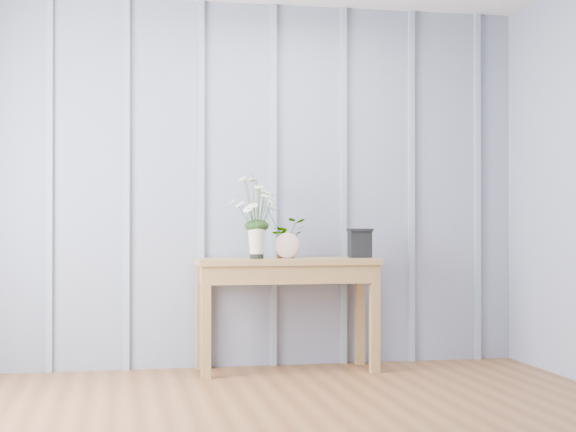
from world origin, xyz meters
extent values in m
cube|color=#838BA4|center=(0.00, 2.25, 1.25)|extent=(4.00, 0.01, 2.50)
cube|color=#BABABF|center=(0.25, 2.23, 1.45)|extent=(0.03, 0.01, 0.10)
cube|color=#8398A8|center=(-1.25, 2.23, 1.25)|extent=(0.04, 0.03, 2.50)
cube|color=#8398A8|center=(-0.75, 2.23, 1.25)|extent=(0.04, 0.03, 2.50)
cube|color=#8398A8|center=(-0.25, 2.23, 1.25)|extent=(0.04, 0.03, 2.50)
cube|color=#8398A8|center=(0.25, 2.23, 1.25)|extent=(0.04, 0.03, 2.50)
cube|color=#8398A8|center=(0.75, 2.23, 1.25)|extent=(0.04, 0.03, 2.50)
cube|color=#8398A8|center=(1.25, 2.23, 1.25)|extent=(0.04, 0.03, 2.50)
cube|color=#8398A8|center=(1.75, 2.23, 1.25)|extent=(0.04, 0.03, 2.50)
cube|color=olive|center=(0.30, 1.99, 0.73)|extent=(1.20, 0.45, 0.04)
cube|color=olive|center=(0.30, 1.99, 0.65)|extent=(1.13, 0.42, 0.12)
cube|color=olive|center=(-0.26, 1.81, 0.35)|extent=(0.06, 0.06, 0.71)
cube|color=olive|center=(0.85, 1.81, 0.35)|extent=(0.06, 0.06, 0.71)
cube|color=olive|center=(-0.26, 2.17, 0.35)|extent=(0.06, 0.06, 0.71)
cube|color=olive|center=(0.85, 2.17, 0.35)|extent=(0.06, 0.06, 0.71)
cylinder|color=black|center=(0.09, 1.94, 0.78)|extent=(0.09, 0.09, 0.06)
cone|color=silver|center=(0.09, 1.94, 0.86)|extent=(0.16, 0.16, 0.21)
ellipsoid|color=black|center=(0.09, 1.94, 0.97)|extent=(0.16, 0.13, 0.08)
imported|color=black|center=(0.31, 2.06, 0.88)|extent=(0.27, 0.25, 0.27)
ellipsoid|color=#8E545C|center=(0.29, 1.95, 0.84)|extent=(0.18, 0.08, 0.17)
cube|color=black|center=(0.80, 1.97, 0.84)|extent=(0.15, 0.11, 0.18)
cube|color=black|center=(0.80, 1.97, 0.94)|extent=(0.17, 0.13, 0.02)
camera|label=1|loc=(-0.82, -3.76, 0.98)|focal=55.00mm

